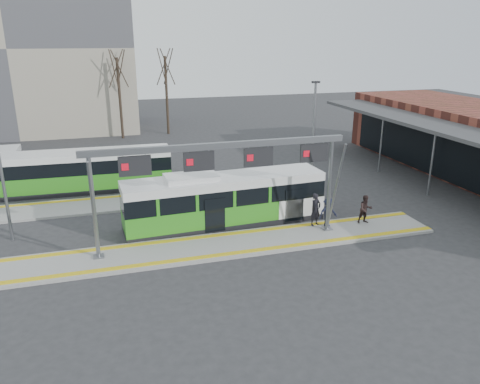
{
  "coord_description": "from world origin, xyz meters",
  "views": [
    {
      "loc": [
        -5.7,
        -21.0,
        10.19
      ],
      "look_at": [
        1.34,
        3.0,
        1.81
      ],
      "focal_mm": 35.0,
      "sensor_mm": 36.0,
      "label": 1
    }
  ],
  "objects_px": {
    "passenger_b": "(365,209)",
    "passenger_c": "(328,212)",
    "passenger_a": "(316,210)",
    "hero_bus": "(224,200)",
    "gantry": "(223,164)"
  },
  "relations": [
    {
      "from": "gantry",
      "to": "passenger_a",
      "type": "xyz_separation_m",
      "value": [
        5.46,
        0.77,
        -3.23
      ]
    },
    {
      "from": "gantry",
      "to": "hero_bus",
      "type": "distance_m",
      "value": 4.02
    },
    {
      "from": "hero_bus",
      "to": "passenger_c",
      "type": "relative_size",
      "value": 6.87
    },
    {
      "from": "gantry",
      "to": "passenger_a",
      "type": "relative_size",
      "value": 7.04
    },
    {
      "from": "gantry",
      "to": "passenger_b",
      "type": "height_order",
      "value": "gantry"
    },
    {
      "from": "hero_bus",
      "to": "passenger_a",
      "type": "bearing_deg",
      "value": -25.41
    },
    {
      "from": "passenger_b",
      "to": "hero_bus",
      "type": "bearing_deg",
      "value": 166.69
    },
    {
      "from": "passenger_a",
      "to": "passenger_c",
      "type": "height_order",
      "value": "passenger_a"
    },
    {
      "from": "hero_bus",
      "to": "passenger_a",
      "type": "distance_m",
      "value": 5.1
    },
    {
      "from": "passenger_b",
      "to": "passenger_a",
      "type": "bearing_deg",
      "value": 174.84
    },
    {
      "from": "gantry",
      "to": "passenger_b",
      "type": "relative_size",
      "value": 8.01
    },
    {
      "from": "hero_bus",
      "to": "passenger_b",
      "type": "distance_m",
      "value": 7.93
    },
    {
      "from": "passenger_b",
      "to": "passenger_c",
      "type": "height_order",
      "value": "passenger_c"
    },
    {
      "from": "hero_bus",
      "to": "passenger_a",
      "type": "xyz_separation_m",
      "value": [
        4.71,
        -1.93,
        -0.35
      ]
    },
    {
      "from": "passenger_b",
      "to": "passenger_c",
      "type": "relative_size",
      "value": 0.98
    }
  ]
}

